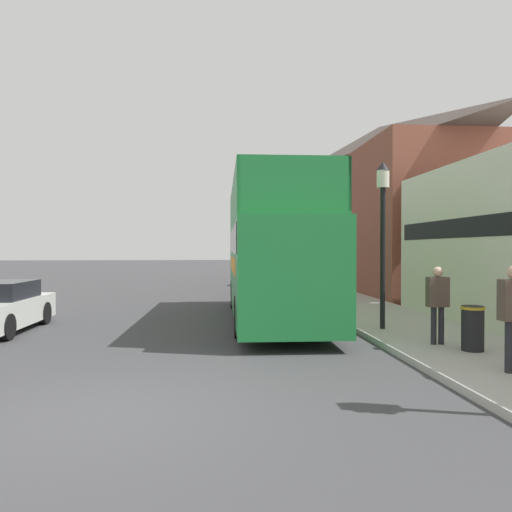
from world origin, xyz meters
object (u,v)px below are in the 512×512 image
pedestrian_second (438,298)px  lamp_post_second (310,223)px  parked_car_ahead_of_bus (267,282)px  tour_bus (273,259)px  lamp_post_nearest (383,213)px  litter_bin (473,327)px

pedestrian_second → lamp_post_second: (-0.51, 11.42, 2.19)m
parked_car_ahead_of_bus → pedestrian_second: 13.47m
parked_car_ahead_of_bus → pedestrian_second: size_ratio=2.56×
tour_bus → lamp_post_nearest: 3.99m
lamp_post_nearest → pedestrian_second: bearing=-78.2°
tour_bus → parked_car_ahead_of_bus: bearing=86.1°
parked_car_ahead_of_bus → lamp_post_nearest: bearing=-82.8°
pedestrian_second → litter_bin: 0.98m
lamp_post_nearest → lamp_post_second: 9.24m
lamp_post_second → litter_bin: lamp_post_second is taller
litter_bin → lamp_post_nearest: bearing=106.5°
parked_car_ahead_of_bus → lamp_post_nearest: size_ratio=1.00×
pedestrian_second → parked_car_ahead_of_bus: bearing=99.4°
tour_bus → pedestrian_second: (2.99, -5.00, -0.75)m
lamp_post_nearest → lamp_post_second: lamp_post_second is taller
parked_car_ahead_of_bus → pedestrian_second: pedestrian_second is taller
parked_car_ahead_of_bus → lamp_post_second: (1.70, -1.86, 2.69)m
parked_car_ahead_of_bus → lamp_post_second: bearing=-49.3°
tour_bus → litter_bin: tour_bus is taller
lamp_post_nearest → tour_bus: bearing=131.9°
pedestrian_second → tour_bus: bearing=120.9°
pedestrian_second → lamp_post_second: bearing=92.5°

